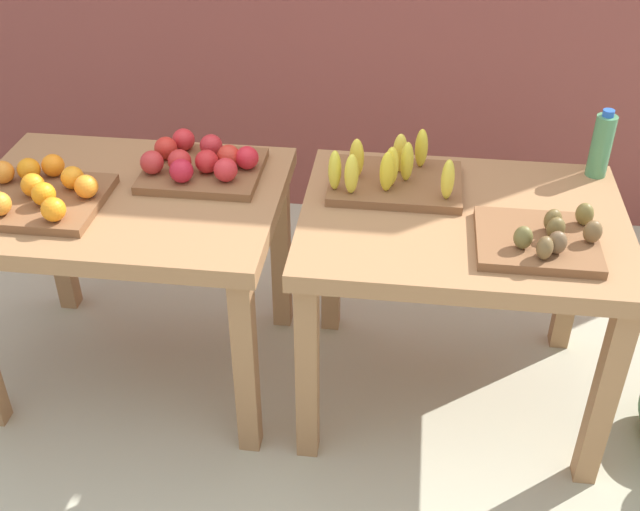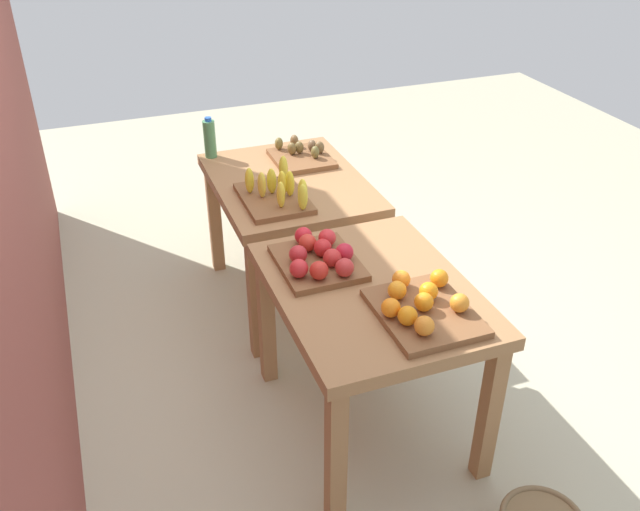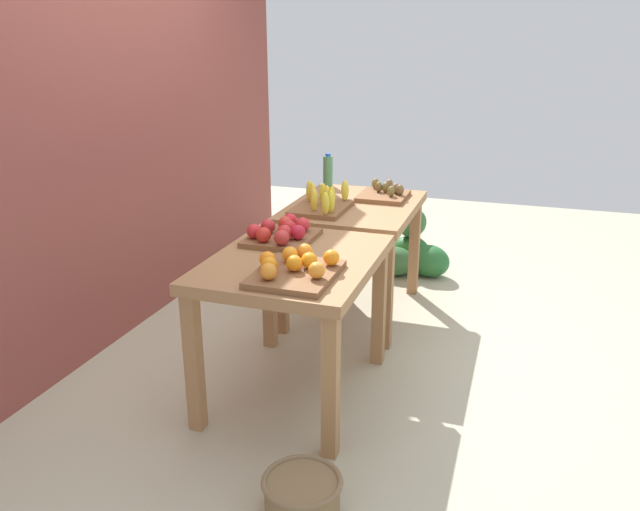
% 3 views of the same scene
% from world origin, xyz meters
% --- Properties ---
extents(ground_plane, '(8.00, 8.00, 0.00)m').
position_xyz_m(ground_plane, '(0.00, 0.00, 0.00)').
color(ground_plane, '#B8B396').
extents(display_table_left, '(1.04, 0.80, 0.77)m').
position_xyz_m(display_table_left, '(-0.56, 0.00, 0.66)').
color(display_table_left, '#9F7046').
rests_on(display_table_left, ground_plane).
extents(display_table_right, '(1.04, 0.80, 0.77)m').
position_xyz_m(display_table_right, '(0.56, 0.00, 0.66)').
color(display_table_right, '#9F7046').
rests_on(display_table_right, ground_plane).
extents(orange_bin, '(0.44, 0.37, 0.11)m').
position_xyz_m(orange_bin, '(-0.81, -0.10, 0.81)').
color(orange_bin, brown).
rests_on(orange_bin, display_table_left).
extents(apple_bin, '(0.41, 0.34, 0.11)m').
position_xyz_m(apple_bin, '(-0.34, 0.15, 0.82)').
color(apple_bin, brown).
rests_on(apple_bin, display_table_left).
extents(banana_crate, '(0.44, 0.32, 0.17)m').
position_xyz_m(banana_crate, '(0.32, 0.14, 0.82)').
color(banana_crate, brown).
rests_on(banana_crate, display_table_right).
extents(kiwi_bin, '(0.36, 0.32, 0.10)m').
position_xyz_m(kiwi_bin, '(0.79, -0.15, 0.80)').
color(kiwi_bin, brown).
rests_on(kiwi_bin, display_table_right).
extents(water_bottle, '(0.07, 0.07, 0.24)m').
position_xyz_m(water_bottle, '(1.02, 0.33, 0.89)').
color(water_bottle, '#4C8C59').
rests_on(water_bottle, display_table_right).
extents(watermelon_pile, '(0.54, 0.63, 0.50)m').
position_xyz_m(watermelon_pile, '(1.49, -0.25, 0.18)').
color(watermelon_pile, '#276829').
rests_on(watermelon_pile, ground_plane).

